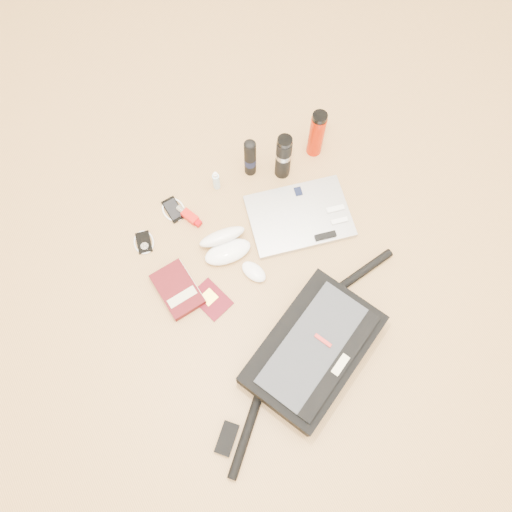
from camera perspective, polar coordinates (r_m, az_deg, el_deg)
name	(u,v)px	position (r m, az deg, el deg)	size (l,w,h in m)	color
ground	(283,281)	(1.81, 3.07, -2.85)	(4.00, 4.00, 0.00)	#B08149
messenger_bag	(313,351)	(1.69, 6.49, -10.73)	(0.88, 0.45, 0.13)	black
laptop	(300,216)	(1.90, 5.03, 4.53)	(0.43, 0.35, 0.04)	#A9A9AB
book	(178,289)	(1.80, -8.92, -3.79)	(0.14, 0.20, 0.04)	#480A0F
passport	(211,299)	(1.79, -5.17, -4.95)	(0.13, 0.16, 0.01)	#4D050F
mouse	(254,272)	(1.80, -0.25, -1.82)	(0.09, 0.12, 0.03)	white
sunglasses_case	(225,244)	(1.82, -3.56, 1.32)	(0.19, 0.17, 0.10)	white
ipod	(144,242)	(1.90, -12.69, 1.53)	(0.09, 0.10, 0.01)	black
phone	(173,210)	(1.93, -9.41, 5.26)	(0.09, 0.11, 0.01)	black
inhaler	(189,216)	(1.90, -7.65, 4.55)	(0.06, 0.11, 0.03)	red
spray_bottle	(216,181)	(1.93, -4.57, 8.57)	(0.03, 0.03, 0.10)	#B0D9F0
aerosol_can	(250,158)	(1.91, -0.68, 11.19)	(0.05, 0.05, 0.20)	black
thermos_black	(283,157)	(1.90, 3.15, 11.25)	(0.06, 0.06, 0.23)	black
thermos_red	(317,134)	(1.96, 6.94, 13.67)	(0.07, 0.07, 0.23)	#B11700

